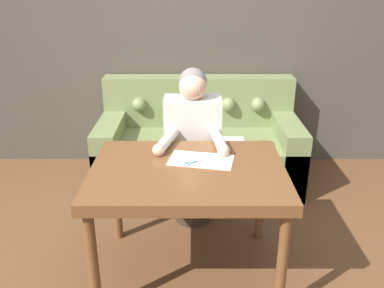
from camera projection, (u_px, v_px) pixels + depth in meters
ground_plane at (173, 281)px, 2.55m from camera, size 16.00×16.00×0.00m
wall_back at (180, 31)px, 3.77m from camera, size 8.00×0.06×2.60m
dining_table at (189, 180)px, 2.40m from camera, size 1.14×0.84×0.74m
couch at (200, 147)px, 3.75m from camera, size 1.77×0.89×0.90m
person at (194, 149)px, 2.97m from camera, size 0.48×0.61×1.19m
pattern_paper_main at (203, 160)px, 2.47m from camera, size 0.42×0.30×0.00m
scissors at (196, 162)px, 2.44m from camera, size 0.24×0.16×0.01m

